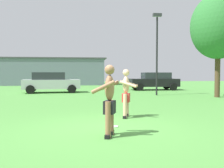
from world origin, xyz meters
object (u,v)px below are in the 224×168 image
object	(u,v)px
player_in_red	(126,92)
car_black_mid_lot	(154,81)
car_silver_near_post	(51,82)
tree_behind_players	(218,27)
lamp_post	(157,45)
frisbee	(114,126)
player_near	(109,99)

from	to	relation	value
player_in_red	car_black_mid_lot	bearing A→B (deg)	69.55
car_silver_near_post	tree_behind_players	size ratio (longest dim) A/B	0.69
car_black_mid_lot	lamp_post	distance (m)	6.13
frisbee	lamp_post	world-z (taller)	lamp_post
car_black_mid_lot	player_in_red	bearing A→B (deg)	-110.45
player_near	lamp_post	size ratio (longest dim) A/B	0.31
frisbee	tree_behind_players	distance (m)	11.72
frisbee	tree_behind_players	world-z (taller)	tree_behind_players
frisbee	lamp_post	size ratio (longest dim) A/B	0.04
player_near	car_black_mid_lot	world-z (taller)	player_near
player_in_red	tree_behind_players	size ratio (longest dim) A/B	0.25
player_near	player_in_red	distance (m)	2.61
player_near	player_in_red	bearing A→B (deg)	70.83
player_in_red	lamp_post	distance (m)	9.31
player_near	car_silver_near_post	size ratio (longest dim) A/B	0.38
player_in_red	frisbee	world-z (taller)	player_in_red
car_silver_near_post	tree_behind_players	xyz separation A→B (m)	(10.80, -5.14, 3.57)
frisbee	car_silver_near_post	distance (m)	13.37
frisbee	car_black_mid_lot	bearing A→B (deg)	69.30
player_near	player_in_red	size ratio (longest dim) A/B	1.04
car_silver_near_post	tree_behind_players	world-z (taller)	tree_behind_players
car_silver_near_post	car_black_mid_lot	world-z (taller)	same
tree_behind_players	player_near	bearing A→B (deg)	-131.53
frisbee	car_silver_near_post	xyz separation A→B (m)	(-3.24, 12.95, 0.81)
tree_behind_players	car_black_mid_lot	bearing A→B (deg)	104.69
player_in_red	frisbee	size ratio (longest dim) A/B	6.61
lamp_post	tree_behind_players	distance (m)	3.94
car_silver_near_post	tree_behind_players	bearing A→B (deg)	-25.44
player_near	car_silver_near_post	distance (m)	14.27
player_in_red	car_silver_near_post	world-z (taller)	player_in_red
player_in_red	frisbee	bearing A→B (deg)	-113.00
car_black_mid_lot	lamp_post	xyz separation A→B (m)	(-1.45, -5.37, 2.59)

